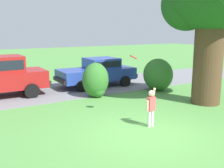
# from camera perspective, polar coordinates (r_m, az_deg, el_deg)

# --- Properties ---
(ground_plane) EXTENTS (80.00, 80.00, 0.00)m
(ground_plane) POSITION_cam_1_polar(r_m,az_deg,el_deg) (8.45, 7.08, -10.24)
(ground_plane) COLOR #518E42
(driveway_strip) EXTENTS (28.00, 4.40, 0.02)m
(driveway_strip) POSITION_cam_1_polar(r_m,az_deg,el_deg) (14.36, -10.61, -1.25)
(driveway_strip) COLOR slate
(driveway_strip) RESTS_ON ground
(oak_tree_large) EXTENTS (3.97, 3.75, 6.13)m
(oak_tree_large) POSITION_cam_1_polar(r_m,az_deg,el_deg) (12.18, 20.22, 16.00)
(oak_tree_large) COLOR #513823
(oak_tree_large) RESTS_ON ground
(shrub_near_tree) EXTENTS (1.26, 1.13, 1.62)m
(shrub_near_tree) POSITION_cam_1_polar(r_m,az_deg,el_deg) (12.59, -3.44, 0.57)
(shrub_near_tree) COLOR #33702B
(shrub_near_tree) RESTS_ON ground
(shrub_centre_left) EXTENTS (1.41, 1.66, 1.65)m
(shrub_centre_left) POSITION_cam_1_polar(r_m,az_deg,el_deg) (14.17, 9.71, 1.77)
(shrub_centre_left) COLOR #33702B
(shrub_centre_left) RESTS_ON ground
(parked_sedan) EXTENTS (4.44, 2.18, 1.56)m
(parked_sedan) POSITION_cam_1_polar(r_m,az_deg,el_deg) (15.08, -3.00, 2.77)
(parked_sedan) COLOR #28429E
(parked_sedan) RESTS_ON ground
(child_thrower) EXTENTS (0.44, 0.29, 1.29)m
(child_thrower) POSITION_cam_1_polar(r_m,az_deg,el_deg) (8.80, 8.26, -4.47)
(child_thrower) COLOR white
(child_thrower) RESTS_ON ground
(frisbee) EXTENTS (0.27, 0.28, 0.16)m
(frisbee) POSITION_cam_1_polar(r_m,az_deg,el_deg) (9.45, 4.53, 5.70)
(frisbee) COLOR red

